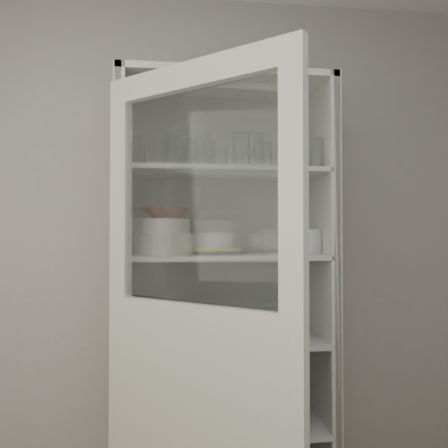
# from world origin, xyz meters

# --- Properties ---
(wall_back) EXTENTS (3.60, 0.02, 2.60)m
(wall_back) POSITION_xyz_m (0.00, 1.50, 1.30)
(wall_back) COLOR #9F9F9F
(wall_back) RESTS_ON ground
(pantry_cabinet) EXTENTS (1.00, 0.45, 2.10)m
(pantry_cabinet) POSITION_xyz_m (0.20, 1.34, 0.94)
(pantry_cabinet) COLOR silver
(pantry_cabinet) RESTS_ON floor
(cupboard_door) EXTENTS (0.68, 0.65, 2.00)m
(cupboard_door) POSITION_xyz_m (0.03, 0.74, 0.87)
(cupboard_door) COLOR silver
(cupboard_door) RESTS_ON floor
(tumbler_0) EXTENTS (0.09, 0.09, 0.13)m
(tumbler_0) POSITION_xyz_m (-0.04, 1.12, 1.73)
(tumbler_0) COLOR silver
(tumbler_0) RESTS_ON shelf_glass
(tumbler_1) EXTENTS (0.08, 0.08, 0.14)m
(tumbler_1) POSITION_xyz_m (0.09, 1.14, 1.73)
(tumbler_1) COLOR silver
(tumbler_1) RESTS_ON shelf_glass
(tumbler_2) EXTENTS (0.07, 0.07, 0.14)m
(tumbler_2) POSITION_xyz_m (-0.05, 1.14, 1.73)
(tumbler_2) COLOR silver
(tumbler_2) RESTS_ON shelf_glass
(tumbler_3) EXTENTS (0.09, 0.09, 0.15)m
(tumbler_3) POSITION_xyz_m (0.26, 1.13, 1.74)
(tumbler_3) COLOR silver
(tumbler_3) RESTS_ON shelf_glass
(tumbler_4) EXTENTS (0.07, 0.07, 0.13)m
(tumbler_4) POSITION_xyz_m (0.49, 1.15, 1.73)
(tumbler_4) COLOR silver
(tumbler_4) RESTS_ON shelf_glass
(tumbler_5) EXTENTS (0.09, 0.09, 0.15)m
(tumbler_5) POSITION_xyz_m (0.32, 1.11, 1.74)
(tumbler_5) COLOR silver
(tumbler_5) RESTS_ON shelf_glass
(tumbler_6) EXTENTS (0.09, 0.09, 0.14)m
(tumbler_6) POSITION_xyz_m (0.61, 1.12, 1.73)
(tumbler_6) COLOR silver
(tumbler_6) RESTS_ON shelf_glass
(tumbler_7) EXTENTS (0.10, 0.10, 0.15)m
(tumbler_7) POSITION_xyz_m (-0.21, 1.28, 1.74)
(tumbler_7) COLOR silver
(tumbler_7) RESTS_ON shelf_glass
(tumbler_8) EXTENTS (0.09, 0.09, 0.14)m
(tumbler_8) POSITION_xyz_m (0.04, 1.26, 1.73)
(tumbler_8) COLOR silver
(tumbler_8) RESTS_ON shelf_glass
(tumbler_9) EXTENTS (0.09, 0.09, 0.13)m
(tumbler_9) POSITION_xyz_m (0.18, 1.24, 1.73)
(tumbler_9) COLOR silver
(tumbler_9) RESTS_ON shelf_glass
(tumbler_10) EXTENTS (0.07, 0.07, 0.14)m
(tumbler_10) POSITION_xyz_m (0.11, 1.26, 1.73)
(tumbler_10) COLOR silver
(tumbler_10) RESTS_ON shelf_glass
(tumbler_11) EXTENTS (0.08, 0.08, 0.14)m
(tumbler_11) POSITION_xyz_m (0.39, 1.25, 1.73)
(tumbler_11) COLOR silver
(tumbler_11) RESTS_ON shelf_glass
(goblet_0) EXTENTS (0.08, 0.08, 0.17)m
(goblet_0) POSITION_xyz_m (-0.04, 1.39, 1.75)
(goblet_0) COLOR silver
(goblet_0) RESTS_ON shelf_glass
(goblet_1) EXTENTS (0.07, 0.07, 0.17)m
(goblet_1) POSITION_xyz_m (0.13, 1.38, 1.74)
(goblet_1) COLOR silver
(goblet_1) RESTS_ON shelf_glass
(goblet_2) EXTENTS (0.08, 0.08, 0.19)m
(goblet_2) POSITION_xyz_m (0.37, 1.35, 1.75)
(goblet_2) COLOR silver
(goblet_2) RESTS_ON shelf_glass
(goblet_3) EXTENTS (0.07, 0.07, 0.16)m
(goblet_3) POSITION_xyz_m (0.48, 1.38, 1.74)
(goblet_3) COLOR silver
(goblet_3) RESTS_ON shelf_glass
(plate_stack_front) EXTENTS (0.24, 0.24, 0.10)m
(plate_stack_front) POSITION_xyz_m (-0.07, 1.22, 1.31)
(plate_stack_front) COLOR silver
(plate_stack_front) RESTS_ON shelf_plates
(plate_stack_back) EXTENTS (0.21, 0.21, 0.11)m
(plate_stack_back) POSITION_xyz_m (-0.14, 1.39, 1.32)
(plate_stack_back) COLOR silver
(plate_stack_back) RESTS_ON shelf_plates
(cream_bowl) EXTENTS (0.23, 0.23, 0.07)m
(cream_bowl) POSITION_xyz_m (-0.07, 1.22, 1.39)
(cream_bowl) COLOR silver
(cream_bowl) RESTS_ON plate_stack_front
(terracotta_bowl) EXTENTS (0.24, 0.24, 0.05)m
(terracotta_bowl) POSITION_xyz_m (-0.07, 1.22, 1.45)
(terracotta_bowl) COLOR brown
(terracotta_bowl) RESTS_ON cream_bowl
(glass_platter) EXTENTS (0.38, 0.38, 0.02)m
(glass_platter) POSITION_xyz_m (0.16, 1.28, 1.27)
(glass_platter) COLOR silver
(glass_platter) RESTS_ON shelf_plates
(yellow_trivet) EXTENTS (0.23, 0.23, 0.01)m
(yellow_trivet) POSITION_xyz_m (0.16, 1.28, 1.28)
(yellow_trivet) COLOR yellow
(yellow_trivet) RESTS_ON glass_platter
(white_ramekin) EXTENTS (0.17, 0.17, 0.07)m
(white_ramekin) POSITION_xyz_m (0.16, 1.28, 1.33)
(white_ramekin) COLOR silver
(white_ramekin) RESTS_ON yellow_trivet
(grey_bowl_stack) EXTENTS (0.14, 0.14, 0.12)m
(grey_bowl_stack) POSITION_xyz_m (0.61, 1.27, 1.32)
(grey_bowl_stack) COLOR silver
(grey_bowl_stack) RESTS_ON shelf_plates
(mug_blue) EXTENTS (0.12, 0.12, 0.09)m
(mug_blue) POSITION_xyz_m (0.47, 1.21, 0.90)
(mug_blue) COLOR #0D3099
(mug_blue) RESTS_ON shelf_mugs
(mug_teal) EXTENTS (0.13, 0.13, 0.10)m
(mug_teal) POSITION_xyz_m (0.38, 1.34, 0.91)
(mug_teal) COLOR teal
(mug_teal) RESTS_ON shelf_mugs
(mug_white) EXTENTS (0.11, 0.11, 0.08)m
(mug_white) POSITION_xyz_m (0.39, 1.14, 0.90)
(mug_white) COLOR silver
(mug_white) RESTS_ON shelf_mugs
(teal_jar) EXTENTS (0.10, 0.10, 0.12)m
(teal_jar) POSITION_xyz_m (0.19, 1.29, 0.92)
(teal_jar) COLOR teal
(teal_jar) RESTS_ON shelf_mugs
(measuring_cups) EXTENTS (0.10, 0.10, 0.04)m
(measuring_cups) POSITION_xyz_m (-0.07, 1.20, 0.88)
(measuring_cups) COLOR silver
(measuring_cups) RESTS_ON shelf_mugs
(white_canister) EXTENTS (0.13, 0.13, 0.14)m
(white_canister) POSITION_xyz_m (-0.21, 1.29, 0.93)
(white_canister) COLOR silver
(white_canister) RESTS_ON shelf_mugs
(cream_dish) EXTENTS (0.25, 0.25, 0.08)m
(cream_dish) POSITION_xyz_m (0.08, 1.25, 0.50)
(cream_dish) COLOR silver
(cream_dish) RESTS_ON shelf_bot
(tin_box) EXTENTS (0.25, 0.21, 0.06)m
(tin_box) POSITION_xyz_m (0.30, 1.25, 0.49)
(tin_box) COLOR #ADADAD
(tin_box) RESTS_ON shelf_bot
(tumbler_12) EXTENTS (0.08, 0.08, 0.16)m
(tumbler_12) POSITION_xyz_m (0.59, 1.22, 1.74)
(tumbler_12) COLOR silver
(tumbler_12) RESTS_ON shelf_glass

